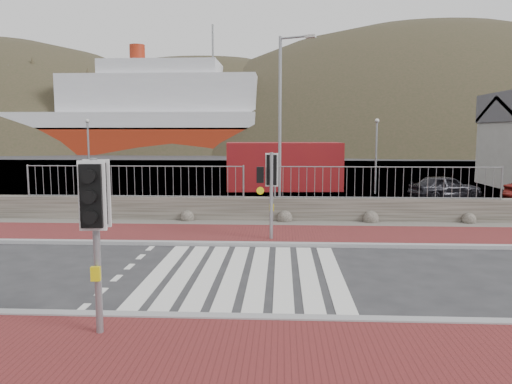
# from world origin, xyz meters

# --- Properties ---
(ground) EXTENTS (220.00, 220.00, 0.00)m
(ground) POSITION_xyz_m (0.00, 0.00, 0.00)
(ground) COLOR #28282B
(ground) RESTS_ON ground
(sidewalk_near) EXTENTS (40.00, 4.00, 0.08)m
(sidewalk_near) POSITION_xyz_m (0.00, -5.00, 0.04)
(sidewalk_near) COLOR maroon
(sidewalk_near) RESTS_ON ground
(sidewalk_far) EXTENTS (40.00, 3.00, 0.08)m
(sidewalk_far) POSITION_xyz_m (0.00, 4.50, 0.04)
(sidewalk_far) COLOR maroon
(sidewalk_far) RESTS_ON ground
(kerb_near) EXTENTS (40.00, 0.25, 0.12)m
(kerb_near) POSITION_xyz_m (0.00, -3.00, 0.05)
(kerb_near) COLOR gray
(kerb_near) RESTS_ON ground
(kerb_far) EXTENTS (40.00, 0.25, 0.12)m
(kerb_far) POSITION_xyz_m (0.00, 3.00, 0.05)
(kerb_far) COLOR gray
(kerb_far) RESTS_ON ground
(zebra_crossing) EXTENTS (4.62, 5.60, 0.01)m
(zebra_crossing) POSITION_xyz_m (-0.00, 0.00, 0.01)
(zebra_crossing) COLOR silver
(zebra_crossing) RESTS_ON ground
(gravel_strip) EXTENTS (40.00, 1.50, 0.06)m
(gravel_strip) POSITION_xyz_m (0.00, 6.50, 0.03)
(gravel_strip) COLOR #59544C
(gravel_strip) RESTS_ON ground
(stone_wall) EXTENTS (40.00, 0.60, 0.90)m
(stone_wall) POSITION_xyz_m (0.00, 7.30, 0.45)
(stone_wall) COLOR #46433A
(stone_wall) RESTS_ON ground
(railing) EXTENTS (18.07, 0.07, 1.22)m
(railing) POSITION_xyz_m (0.00, 7.15, 1.82)
(railing) COLOR gray
(railing) RESTS_ON stone_wall
(quay) EXTENTS (120.00, 40.00, 0.50)m
(quay) POSITION_xyz_m (0.00, 27.90, 0.00)
(quay) COLOR #4C4C4F
(quay) RESTS_ON ground
(water) EXTENTS (220.00, 50.00, 0.05)m
(water) POSITION_xyz_m (0.00, 62.90, 0.00)
(water) COLOR #3F4C54
(water) RESTS_ON ground
(ferry) EXTENTS (50.00, 16.00, 20.00)m
(ferry) POSITION_xyz_m (-24.65, 67.90, 5.36)
(ferry) COLOR maroon
(ferry) RESTS_ON ground
(hills_backdrop) EXTENTS (254.00, 90.00, 100.00)m
(hills_backdrop) POSITION_xyz_m (6.74, 87.90, -23.05)
(hills_backdrop) COLOR #2E2F1C
(hills_backdrop) RESTS_ON ground
(traffic_signal_near) EXTENTS (0.45, 0.30, 2.99)m
(traffic_signal_near) POSITION_xyz_m (-2.17, -3.81, 2.15)
(traffic_signal_near) COLOR gray
(traffic_signal_near) RESTS_ON ground
(traffic_signal_far) EXTENTS (0.66, 0.26, 2.78)m
(traffic_signal_far) POSITION_xyz_m (0.49, 3.71, 2.01)
(traffic_signal_far) COLOR gray
(traffic_signal_far) RESTS_ON ground
(streetlight) EXTENTS (1.41, 0.73, 7.06)m
(streetlight) POSITION_xyz_m (0.88, 8.05, 3.97)
(streetlight) COLOR gray
(streetlight) RESTS_ON ground
(shipping_container) EXTENTS (6.84, 3.26, 2.77)m
(shipping_container) POSITION_xyz_m (0.97, 17.86, 1.39)
(shipping_container) COLOR maroon
(shipping_container) RESTS_ON ground
(car_a) EXTENTS (3.90, 2.47, 1.24)m
(car_a) POSITION_xyz_m (9.13, 13.90, 0.62)
(car_a) COLOR black
(car_a) RESTS_ON ground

